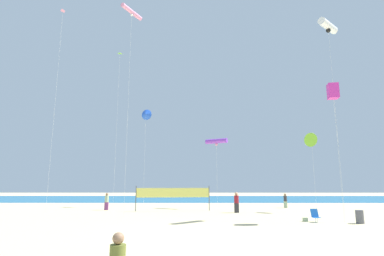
# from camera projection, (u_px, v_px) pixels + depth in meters

# --- Properties ---
(ground_plane) EXTENTS (120.00, 120.00, 0.00)m
(ground_plane) POSITION_uv_depth(u_px,v_px,m) (180.00, 232.00, 16.63)
(ground_plane) COLOR beige
(ocean_band) EXTENTS (120.00, 20.00, 0.01)m
(ocean_band) POSITION_uv_depth(u_px,v_px,m) (189.00, 199.00, 49.18)
(ocean_band) COLOR #1E6B99
(ocean_band) RESTS_ON ground
(beachgoer_sage_shirt) EXTENTS (0.39, 0.39, 1.69)m
(beachgoer_sage_shirt) POSITION_uv_depth(u_px,v_px,m) (107.00, 201.00, 29.69)
(beachgoer_sage_shirt) COLOR #7A3872
(beachgoer_sage_shirt) RESTS_ON ground
(beachgoer_maroon_shirt) EXTENTS (0.42, 0.42, 1.84)m
(beachgoer_maroon_shirt) POSITION_uv_depth(u_px,v_px,m) (236.00, 202.00, 27.20)
(beachgoer_maroon_shirt) COLOR #2D2D33
(beachgoer_maroon_shirt) RESTS_ON ground
(beachgoer_charcoal_shirt) EXTENTS (0.35, 0.35, 1.53)m
(beachgoer_charcoal_shirt) POSITION_uv_depth(u_px,v_px,m) (285.00, 200.00, 32.17)
(beachgoer_charcoal_shirt) COLOR #99B28C
(beachgoer_charcoal_shirt) RESTS_ON ground
(folding_beach_chair) EXTENTS (0.52, 0.65, 0.89)m
(folding_beach_chair) POSITION_uv_depth(u_px,v_px,m) (315.00, 215.00, 20.85)
(folding_beach_chair) COLOR #1959B2
(folding_beach_chair) RESTS_ON ground
(trash_barrel) EXTENTS (0.52, 0.52, 0.88)m
(trash_barrel) POSITION_uv_depth(u_px,v_px,m) (360.00, 217.00, 20.05)
(trash_barrel) COLOR #595960
(trash_barrel) RESTS_ON ground
(volleyball_net) EXTENTS (7.17, 0.85, 2.40)m
(volleyball_net) POSITION_uv_depth(u_px,v_px,m) (173.00, 194.00, 28.88)
(volleyball_net) COLOR #4C4C51
(volleyball_net) RESTS_ON ground
(beach_handbag) EXTENTS (0.34, 0.17, 0.27)m
(beach_handbag) POSITION_uv_depth(u_px,v_px,m) (305.00, 220.00, 21.03)
(beach_handbag) COLOR #99B28C
(beach_handbag) RESTS_ON ground
(kite_pink_diamond) EXTENTS (0.40, 0.41, 20.07)m
(kite_pink_diamond) POSITION_uv_depth(u_px,v_px,m) (62.00, 28.00, 29.80)
(kite_pink_diamond) COLOR silver
(kite_pink_diamond) RESTS_ON ground
(kite_magenta_box) EXTENTS (0.84, 0.84, 10.15)m
(kite_magenta_box) POSITION_uv_depth(u_px,v_px,m) (333.00, 91.00, 22.51)
(kite_magenta_box) COLOR silver
(kite_magenta_box) RESTS_ON ground
(kite_lime_diamond) EXTENTS (0.72, 0.73, 17.59)m
(kite_lime_diamond) POSITION_uv_depth(u_px,v_px,m) (120.00, 58.00, 34.17)
(kite_lime_diamond) COLOR silver
(kite_lime_diamond) RESTS_ON ground
(kite_violet_tube) EXTENTS (2.50, 1.66, 7.54)m
(kite_violet_tube) POSITION_uv_depth(u_px,v_px,m) (216.00, 141.00, 33.26)
(kite_violet_tube) COLOR silver
(kite_violet_tube) RESTS_ON ground
(kite_lime_delta) EXTENTS (1.17, 1.29, 7.53)m
(kite_lime_delta) POSITION_uv_depth(u_px,v_px,m) (312.00, 140.00, 29.10)
(kite_lime_delta) COLOR silver
(kite_lime_delta) RESTS_ON ground
(kite_pink_tube) EXTENTS (1.51, 2.44, 17.99)m
(kite_pink_tube) POSITION_uv_depth(u_px,v_px,m) (132.00, 13.00, 26.56)
(kite_pink_tube) COLOR silver
(kite_pink_tube) RESTS_ON ground
(kite_white_tube) EXTENTS (2.32, 2.18, 16.50)m
(kite_white_tube) POSITION_uv_depth(u_px,v_px,m) (328.00, 26.00, 25.80)
(kite_white_tube) COLOR silver
(kite_white_tube) RESTS_ON ground
(kite_blue_delta) EXTENTS (1.37, 0.81, 11.47)m
(kite_blue_delta) POSITION_uv_depth(u_px,v_px,m) (146.00, 114.00, 35.83)
(kite_blue_delta) COLOR silver
(kite_blue_delta) RESTS_ON ground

